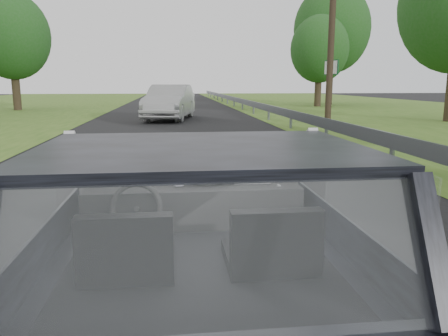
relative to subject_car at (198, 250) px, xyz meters
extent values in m
cube|color=black|center=(0.00, 0.00, 0.00)|extent=(1.80, 4.00, 1.45)
cube|color=black|center=(0.00, 0.62, 0.12)|extent=(1.58, 0.45, 0.30)
cube|color=black|center=(-0.40, -0.29, 0.16)|extent=(0.50, 0.72, 0.42)
cube|color=black|center=(0.40, -0.29, 0.16)|extent=(0.50, 0.72, 0.42)
torus|color=black|center=(-0.40, 0.33, 0.20)|extent=(0.36, 0.36, 0.04)
ellipsoid|color=gray|center=(0.11, 0.60, 0.36)|extent=(0.57, 0.18, 0.25)
cube|color=slate|center=(4.30, 10.00, -0.15)|extent=(0.05, 90.00, 0.32)
imported|color=silver|center=(-0.28, 18.80, 0.11)|extent=(2.88, 5.34, 1.67)
cube|color=#09401C|center=(6.99, 16.82, 0.65)|extent=(0.34, 1.10, 2.75)
cylinder|color=#362A1F|center=(6.38, 15.32, 3.32)|extent=(0.32, 0.32, 8.09)
camera|label=1|loc=(-0.14, -2.58, 1.03)|focal=35.00mm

